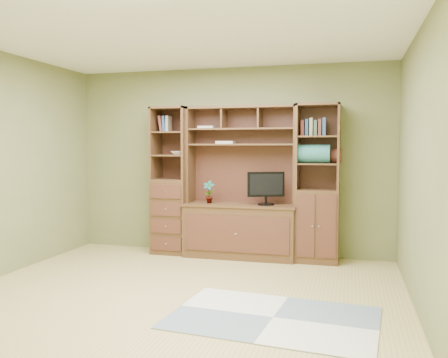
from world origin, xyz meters
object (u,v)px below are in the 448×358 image
(left_tower, at_px, (172,181))
(right_tower, at_px, (318,183))
(monitor, at_px, (266,182))
(center_hutch, at_px, (240,182))

(left_tower, distance_m, right_tower, 2.02)
(left_tower, xyz_separation_m, right_tower, (2.02, 0.00, 0.00))
(monitor, bearing_deg, right_tower, -15.79)
(center_hutch, height_order, monitor, center_hutch)
(center_hutch, xyz_separation_m, monitor, (0.36, -0.03, 0.01))
(center_hutch, bearing_deg, right_tower, 2.23)
(left_tower, height_order, right_tower, same)
(center_hutch, height_order, right_tower, same)
(left_tower, height_order, monitor, left_tower)
(left_tower, distance_m, monitor, 1.36)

